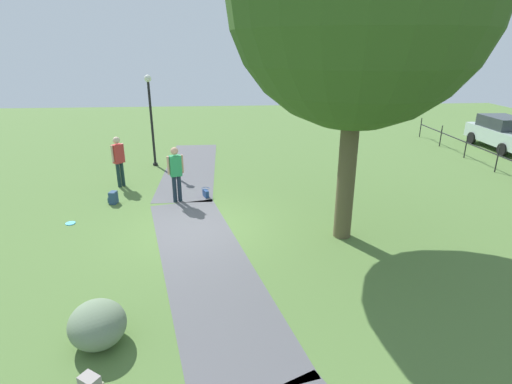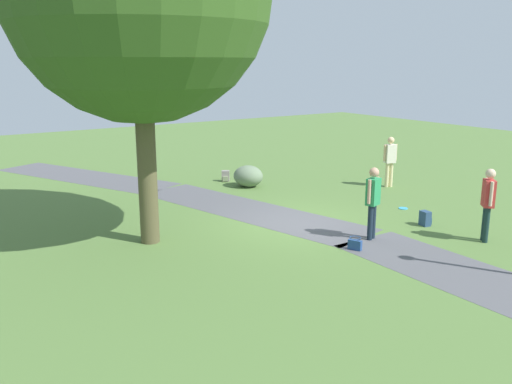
% 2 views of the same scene
% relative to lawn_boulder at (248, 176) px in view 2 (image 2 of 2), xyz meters
% --- Properties ---
extents(ground_plane, '(48.00, 48.00, 0.00)m').
position_rel_lawn_boulder_xyz_m(ground_plane, '(-4.46, 1.54, -0.38)').
color(ground_plane, '#527438').
extents(footpath_segment_mid, '(8.25, 3.79, 0.01)m').
position_rel_lawn_boulder_xyz_m(footpath_segment_mid, '(-2.57, 1.71, -0.37)').
color(footpath_segment_mid, '#545459').
rests_on(footpath_segment_mid, ground).
extents(footpath_segment_far, '(8.10, 5.16, 0.01)m').
position_rel_lawn_boulder_xyz_m(footpath_segment_far, '(4.96, 4.31, -0.37)').
color(footpath_segment_far, '#545459').
rests_on(footpath_segment_far, ground).
extents(lawn_boulder, '(1.35, 1.29, 0.75)m').
position_rel_lawn_boulder_xyz_m(lawn_boulder, '(0.00, 0.00, 0.00)').
color(lawn_boulder, slate).
rests_on(lawn_boulder, ground).
extents(woman_with_handbag, '(0.34, 0.50, 1.82)m').
position_rel_lawn_boulder_xyz_m(woman_with_handbag, '(-6.59, 0.64, 0.69)').
color(woman_with_handbag, '#192634').
rests_on(woman_with_handbag, ground).
extents(man_near_boulder, '(0.33, 0.50, 1.77)m').
position_rel_lawn_boulder_xyz_m(man_near_boulder, '(-2.78, -4.10, 0.65)').
color(man_near_boulder, beige).
rests_on(man_near_boulder, ground).
extents(passerby_on_path, '(0.43, 0.42, 1.82)m').
position_rel_lawn_boulder_xyz_m(passerby_on_path, '(-8.27, -1.54, 0.69)').
color(passerby_on_path, '#193131').
rests_on(passerby_on_path, ground).
extents(handbag_on_grass, '(0.36, 0.36, 0.31)m').
position_rel_lawn_boulder_xyz_m(handbag_on_grass, '(-6.95, 1.53, -0.24)').
color(handbag_on_grass, navy).
rests_on(handbag_on_grass, ground).
extents(backpack_by_boulder, '(0.35, 0.34, 0.40)m').
position_rel_lawn_boulder_xyz_m(backpack_by_boulder, '(1.18, 0.23, -0.18)').
color(backpack_by_boulder, gray).
rests_on(backpack_by_boulder, ground).
extents(spare_backpack_on_lawn, '(0.31, 0.30, 0.40)m').
position_rel_lawn_boulder_xyz_m(spare_backpack_on_lawn, '(-6.58, -1.41, -0.18)').
color(spare_backpack_on_lawn, navy).
rests_on(spare_backpack_on_lawn, ground).
extents(frisbee_on_grass, '(0.27, 0.27, 0.02)m').
position_rel_lawn_boulder_xyz_m(frisbee_on_grass, '(-5.08, -2.25, -0.37)').
color(frisbee_on_grass, '#37A7DA').
rests_on(frisbee_on_grass, ground).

